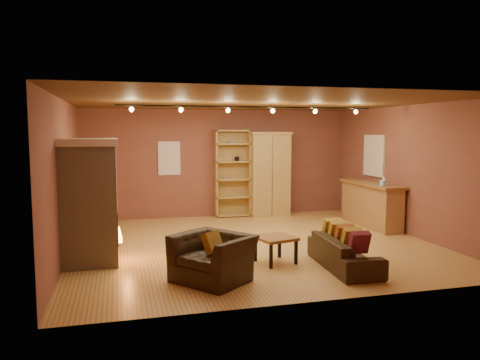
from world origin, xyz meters
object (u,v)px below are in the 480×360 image
object	(u,v)px
fireplace	(90,202)
armoire	(269,174)
bar_counter	(371,204)
coffee_table	(275,240)
armchair	(213,250)
loveseat	(344,246)
bookcase	(232,173)

from	to	relation	value
fireplace	armoire	xyz separation A→B (m)	(4.34, 3.57, 0.05)
armoire	bar_counter	world-z (taller)	armoire
bar_counter	coffee_table	world-z (taller)	bar_counter
armchair	armoire	bearing A→B (deg)	114.17
fireplace	loveseat	xyz separation A→B (m)	(4.04, -1.33, -0.70)
bookcase	armchair	bearing A→B (deg)	-106.66
armchair	coffee_table	size ratio (longest dim) A/B	1.75
loveseat	coffee_table	xyz separation A→B (m)	(-1.00, 0.56, 0.03)
bookcase	bar_counter	size ratio (longest dim) A/B	1.05
loveseat	armoire	bearing A→B (deg)	0.30
armchair	coffee_table	distance (m)	1.41
armchair	bar_counter	bearing A→B (deg)	85.68
fireplace	loveseat	world-z (taller)	fireplace
fireplace	bar_counter	distance (m)	6.47
armoire	armchair	bearing A→B (deg)	-116.70
fireplace	armchair	world-z (taller)	fireplace
fireplace	armoire	distance (m)	5.62
coffee_table	loveseat	bearing A→B (deg)	-29.34
bar_counter	loveseat	world-z (taller)	bar_counter
coffee_table	bar_counter	bearing A→B (deg)	36.78
loveseat	armchair	distance (m)	2.23
bar_counter	fireplace	bearing A→B (deg)	-165.40
fireplace	armchair	size ratio (longest dim) A/B	1.66
bar_counter	loveseat	xyz separation A→B (m)	(-2.20, -2.96, -0.17)
armchair	bookcase	bearing A→B (deg)	124.21
bookcase	bar_counter	xyz separation A→B (m)	(2.88, -2.10, -0.63)
armoire	bar_counter	xyz separation A→B (m)	(1.90, -1.94, -0.59)
loveseat	bookcase	bearing A→B (deg)	11.40
armoire	fireplace	bearing A→B (deg)	-140.57
coffee_table	fireplace	bearing A→B (deg)	165.83
fireplace	coffee_table	xyz separation A→B (m)	(3.04, -0.77, -0.67)
bar_counter	coffee_table	distance (m)	4.00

